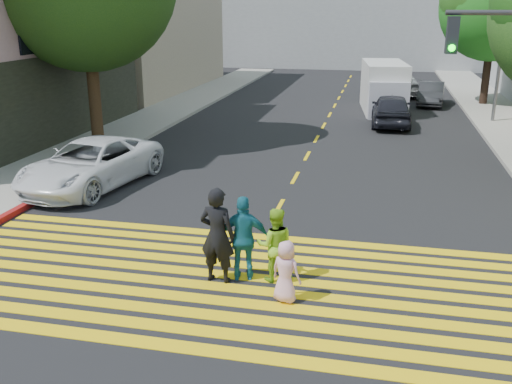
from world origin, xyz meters
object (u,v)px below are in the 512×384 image
(dark_car_near, at_px, (391,110))
(tree_right_far, at_px, (497,0))
(pedestrian_man, at_px, (217,235))
(silver_car, at_px, (401,85))
(pedestrian_woman, at_px, (275,245))
(pedestrian_extra, at_px, (244,239))
(dark_car_parked, at_px, (431,94))
(white_sedan, at_px, (91,164))
(pedestrian_child, at_px, (286,272))
(white_van, at_px, (384,89))

(dark_car_near, bearing_deg, tree_right_far, -128.44)
(pedestrian_man, relative_size, silver_car, 0.43)
(pedestrian_woman, height_order, pedestrian_extra, pedestrian_extra)
(pedestrian_extra, xyz_separation_m, dark_car_parked, (5.27, 23.93, -0.24))
(pedestrian_extra, bearing_deg, tree_right_far, -118.81)
(pedestrian_man, xyz_separation_m, white_sedan, (-5.66, 5.42, -0.27))
(pedestrian_child, distance_m, white_sedan, 9.32)
(pedestrian_extra, height_order, dark_car_parked, pedestrian_extra)
(tree_right_far, distance_m, dark_car_parked, 5.92)
(dark_car_parked, bearing_deg, dark_car_near, -102.59)
(white_van, bearing_deg, pedestrian_child, -100.67)
(pedestrian_child, xyz_separation_m, white_van, (1.63, 21.91, 0.62))
(pedestrian_child, relative_size, silver_car, 0.26)
(pedestrian_man, xyz_separation_m, dark_car_parked, (5.78, 24.12, -0.35))
(pedestrian_woman, distance_m, white_van, 21.17)
(silver_car, bearing_deg, pedestrian_child, 74.72)
(white_sedan, relative_size, white_van, 0.92)
(pedestrian_woman, xyz_separation_m, white_van, (2.00, 21.08, 0.45))
(pedestrian_woman, bearing_deg, pedestrian_child, 101.08)
(pedestrian_man, bearing_deg, silver_car, -92.03)
(white_sedan, bearing_deg, pedestrian_extra, -30.83)
(pedestrian_woman, relative_size, silver_car, 0.34)
(pedestrian_man, xyz_separation_m, pedestrian_extra, (0.51, 0.19, -0.11))
(pedestrian_woman, height_order, white_van, white_van)
(pedestrian_man, distance_m, dark_car_near, 17.82)
(white_sedan, xyz_separation_m, silver_car, (9.83, 22.15, -0.06))
(pedestrian_woman, distance_m, pedestrian_extra, 0.63)
(tree_right_far, distance_m, pedestrian_man, 26.43)
(pedestrian_man, distance_m, silver_car, 27.88)
(pedestrian_child, xyz_separation_m, dark_car_parked, (4.29, 24.67, 0.04))
(pedestrian_child, height_order, silver_car, silver_car)
(tree_right_far, xyz_separation_m, dark_car_parked, (-2.99, -0.35, -5.09))
(pedestrian_woman, xyz_separation_m, dark_car_parked, (4.66, 23.83, -0.13))
(pedestrian_woman, relative_size, pedestrian_extra, 0.87)
(pedestrian_child, distance_m, pedestrian_extra, 1.27)
(pedestrian_extra, xyz_separation_m, white_van, (2.61, 21.17, 0.34))
(dark_car_near, bearing_deg, pedestrian_man, 77.04)
(pedestrian_child, xyz_separation_m, dark_car_near, (2.02, 18.01, 0.15))
(pedestrian_woman, bearing_deg, pedestrian_extra, -4.42)
(pedestrian_man, height_order, white_van, white_van)
(pedestrian_woman, height_order, white_sedan, pedestrian_woman)
(tree_right_far, xyz_separation_m, pedestrian_man, (-8.77, -24.47, -4.74))
(tree_right_far, relative_size, silver_car, 1.83)
(pedestrian_man, relative_size, pedestrian_extra, 1.12)
(pedestrian_woman, bearing_deg, white_van, -108.35)
(tree_right_far, height_order, pedestrian_woman, tree_right_far)
(dark_car_near, bearing_deg, pedestrian_woman, 80.49)
(tree_right_far, bearing_deg, dark_car_parked, -173.26)
(white_sedan, distance_m, dark_car_parked, 21.92)
(pedestrian_child, bearing_deg, tree_right_far, -85.26)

